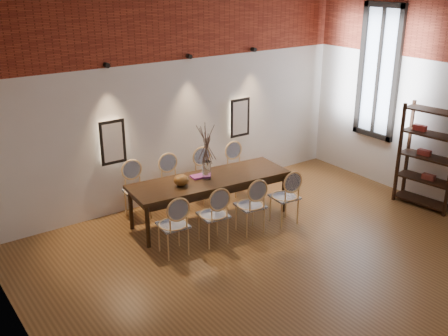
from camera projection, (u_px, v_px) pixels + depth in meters
floor at (315, 280)px, 7.09m from camera, size 7.00×7.00×0.02m
wall_back at (176, 89)px, 9.08m from camera, size 7.00×0.10×4.00m
wall_left at (29, 213)px, 4.45m from camera, size 0.10×7.00×4.00m
brick_band_back at (176, 14)px, 8.58m from camera, size 7.00×0.02×1.50m
brick_band_left at (17, 64)px, 4.04m from camera, size 0.02×7.00×1.50m
niche_left at (112, 142)px, 8.54m from camera, size 0.36×0.06×0.66m
niche_right at (239, 117)px, 9.96m from camera, size 0.36×0.06×0.66m
spot_fixture_left at (107, 65)px, 8.08m from camera, size 0.08×0.10×0.08m
spot_fixture_mid at (189, 56)px, 8.89m from camera, size 0.08×0.10×0.08m
spot_fixture_right at (254, 50)px, 9.65m from camera, size 0.08×0.10×0.08m
window_glass at (379, 72)px, 9.72m from camera, size 0.02×0.78×2.38m
window_frame at (378, 72)px, 9.71m from camera, size 0.08×0.90×2.50m
window_mullion at (378, 72)px, 9.71m from camera, size 0.06×0.06×2.40m
dining_table at (210, 199)px, 8.66m from camera, size 2.73×1.10×0.75m
chair_near_a at (173, 225)px, 7.59m from camera, size 0.48×0.48×0.94m
chair_near_b at (213, 215)px, 7.90m from camera, size 0.48×0.48×0.94m
chair_near_c at (250, 205)px, 8.22m from camera, size 0.48×0.48×0.94m
chair_near_d at (284, 197)px, 8.53m from camera, size 0.48×0.48×0.94m
chair_far_a at (137, 191)px, 8.73m from camera, size 0.48×0.48×0.94m
chair_far_b at (173, 184)px, 9.05m from camera, size 0.48×0.48×0.94m
chair_far_c at (207, 176)px, 9.36m from camera, size 0.48×0.48×0.94m
chair_far_d at (239, 170)px, 9.67m from camera, size 0.48×0.48×0.94m
vase at (207, 170)px, 8.45m from camera, size 0.14×0.14×0.30m
dried_branches at (206, 144)px, 8.29m from camera, size 0.50×0.50×0.70m
bowl at (181, 180)px, 8.21m from camera, size 0.24×0.24×0.18m
book at (199, 176)px, 8.56m from camera, size 0.28×0.20×0.03m
shelving_rack at (429, 157)px, 9.02m from camera, size 0.52×1.04×1.80m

